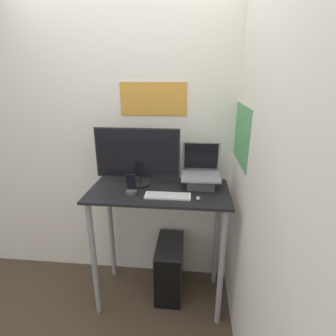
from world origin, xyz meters
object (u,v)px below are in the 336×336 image
mouse (198,198)px  computer_tower (170,268)px  keyboard (168,196)px  monitor (137,158)px  cell_phone (131,189)px  laptop (201,176)px

mouse → computer_tower: (-0.22, 0.22, -0.80)m
keyboard → monitor: bearing=142.1°
monitor → cell_phone: 0.25m
keyboard → computer_tower: keyboard is taller
keyboard → cell_phone: 0.28m
monitor → computer_tower: bearing=-2.5°
monitor → keyboard: 0.39m
keyboard → mouse: bearing=-7.5°
monitor → computer_tower: (0.25, -0.01, -1.02)m
keyboard → cell_phone: size_ratio=2.21×
monitor → keyboard: (0.26, -0.20, -0.22)m
keyboard → cell_phone: cell_phone is taller
laptop → monitor: size_ratio=0.51×
keyboard → computer_tower: size_ratio=0.68×
cell_phone → computer_tower: bearing=29.6°
monitor → computer_tower: 1.05m
keyboard → computer_tower: 0.82m
cell_phone → mouse: bearing=-7.3°
laptop → computer_tower: bearing=-172.8°
laptop → cell_phone: laptop is taller
laptop → cell_phone: size_ratio=2.24×
keyboard → cell_phone: bearing=172.9°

